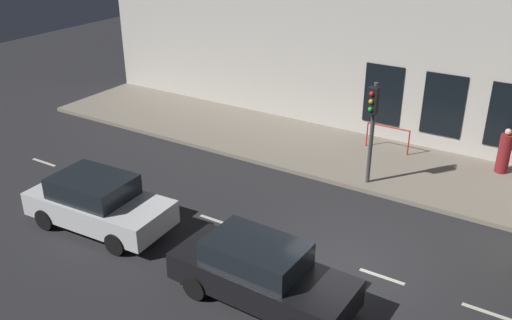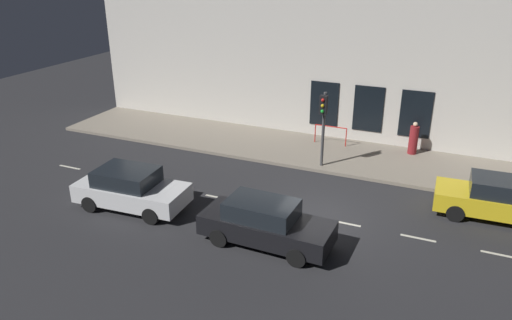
# 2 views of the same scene
# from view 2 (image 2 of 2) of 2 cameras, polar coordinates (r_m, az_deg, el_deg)

# --- Properties ---
(ground_plane) EXTENTS (60.00, 60.00, 0.00)m
(ground_plane) POSITION_cam_2_polar(r_m,az_deg,el_deg) (18.52, 7.32, -6.74)
(ground_plane) COLOR #28282B
(sidewalk) EXTENTS (4.50, 32.00, 0.15)m
(sidewalk) POSITION_cam_2_polar(r_m,az_deg,el_deg) (23.99, 11.60, 0.26)
(sidewalk) COLOR gray
(sidewalk) RESTS_ON ground
(building_facade) EXTENTS (0.65, 32.00, 7.93)m
(building_facade) POSITION_cam_2_polar(r_m,az_deg,el_deg) (25.28, 13.57, 10.47)
(building_facade) COLOR beige
(building_facade) RESTS_ON ground
(lane_centre_line) EXTENTS (0.12, 27.20, 0.01)m
(lane_centre_line) POSITION_cam_2_polar(r_m,az_deg,el_deg) (18.31, 10.34, -7.28)
(lane_centre_line) COLOR beige
(lane_centre_line) RESTS_ON ground
(traffic_light) EXTENTS (0.48, 0.32, 3.46)m
(traffic_light) POSITION_cam_2_polar(r_m,az_deg,el_deg) (21.74, 7.89, 5.13)
(traffic_light) COLOR #424244
(traffic_light) RESTS_ON sidewalk
(parked_car_0) EXTENTS (1.94, 4.29, 1.58)m
(parked_car_0) POSITION_cam_2_polar(r_m,az_deg,el_deg) (20.11, 26.36, -4.07)
(parked_car_0) COLOR gold
(parked_car_0) RESTS_ON ground
(parked_car_2) EXTENTS (1.89, 4.52, 1.58)m
(parked_car_2) POSITION_cam_2_polar(r_m,az_deg,el_deg) (16.46, 1.08, -7.39)
(parked_car_2) COLOR black
(parked_car_2) RESTS_ON ground
(parked_car_3) EXTENTS (2.16, 4.41, 1.58)m
(parked_car_3) POSITION_cam_2_polar(r_m,az_deg,el_deg) (19.39, -14.46, -3.26)
(parked_car_3) COLOR silver
(parked_car_3) RESTS_ON ground
(pedestrian_0) EXTENTS (0.46, 0.46, 1.61)m
(pedestrian_0) POSITION_cam_2_polar(r_m,az_deg,el_deg) (24.78, 17.96, 2.31)
(pedestrian_0) COLOR maroon
(pedestrian_0) RESTS_ON sidewalk
(red_railing) EXTENTS (0.05, 1.67, 0.97)m
(red_railing) POSITION_cam_2_polar(r_m,az_deg,el_deg) (25.09, 8.74, 3.34)
(red_railing) COLOR red
(red_railing) RESTS_ON sidewalk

